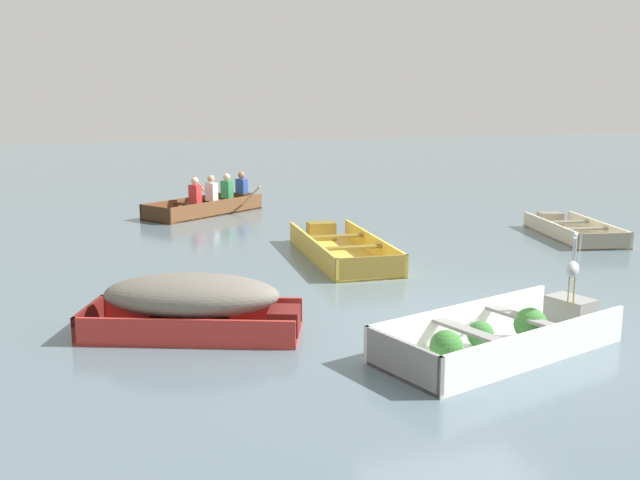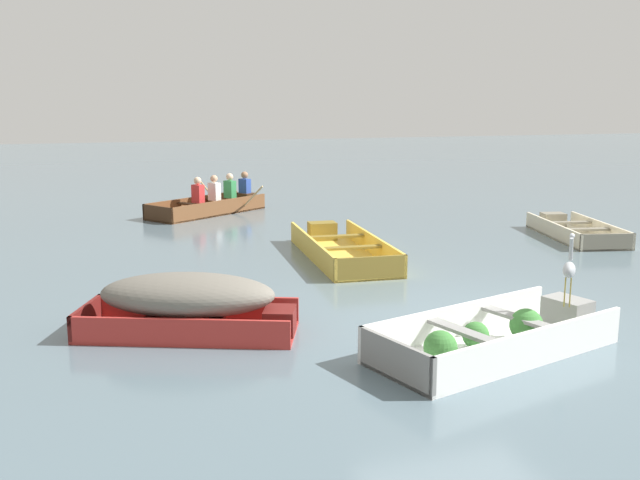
% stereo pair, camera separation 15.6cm
% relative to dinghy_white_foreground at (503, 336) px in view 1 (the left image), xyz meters
% --- Properties ---
extents(ground_plane, '(80.00, 80.00, 0.00)m').
position_rel_dinghy_white_foreground_xyz_m(ground_plane, '(0.25, 0.97, -0.17)').
color(ground_plane, slate).
extents(dinghy_white_foreground, '(3.13, 1.96, 0.42)m').
position_rel_dinghy_white_foreground_xyz_m(dinghy_white_foreground, '(0.00, 0.00, 0.00)').
color(dinghy_white_foreground, white).
rests_on(dinghy_white_foreground, ground).
extents(skiff_yellow_near_moored, '(1.39, 3.46, 0.39)m').
position_rel_dinghy_white_foreground_xyz_m(skiff_yellow_near_moored, '(-0.13, 5.16, -0.04)').
color(skiff_yellow_near_moored, '#E5BC47').
rests_on(skiff_yellow_near_moored, ground).
extents(skiff_red_mid_moored, '(2.76, 1.84, 0.74)m').
position_rel_dinghy_white_foreground_xyz_m(skiff_red_mid_moored, '(-3.23, 1.61, 0.25)').
color(skiff_red_mid_moored, '#AD2D28').
rests_on(skiff_red_mid_moored, ground).
extents(skiff_cream_far_moored, '(1.57, 2.80, 0.33)m').
position_rel_dinghy_white_foreground_xyz_m(skiff_cream_far_moored, '(5.02, 5.49, -0.05)').
color(skiff_cream_far_moored, beige).
rests_on(skiff_cream_far_moored, ground).
extents(rowboat_wooden_brown_with_crew, '(3.12, 2.71, 0.93)m').
position_rel_dinghy_white_foreground_xyz_m(rowboat_wooden_brown_with_crew, '(-1.54, 10.76, 0.08)').
color(rowboat_wooden_brown_with_crew, brown).
rests_on(rowboat_wooden_brown_with_crew, ground).
extents(heron_on_dinghy, '(0.35, 0.40, 0.84)m').
position_rel_dinghy_white_foreground_xyz_m(heron_on_dinghy, '(0.91, 0.05, 0.72)').
color(heron_on_dinghy, olive).
rests_on(heron_on_dinghy, dinghy_white_foreground).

